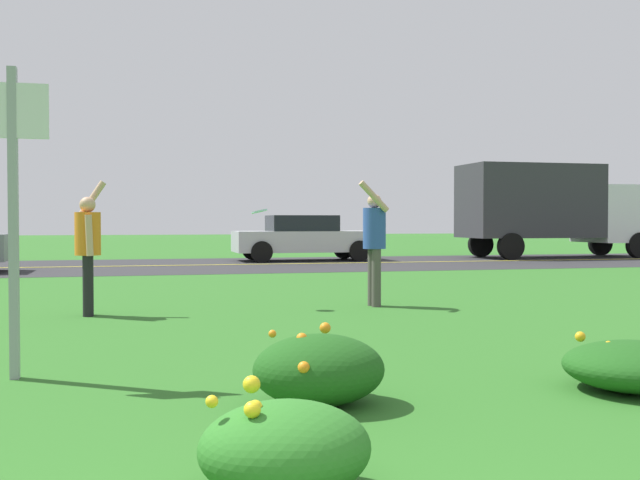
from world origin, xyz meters
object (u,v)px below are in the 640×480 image
Objects in this scene: sign_post_by_roadside at (13,190)px; person_catcher_blue_shirt at (374,239)px; car_silver_center_right at (304,238)px; box_truck_white at (553,206)px; frisbee_pale_blue at (259,211)px; person_thrower_orange_shirt at (88,244)px.

person_catcher_blue_shirt is at bearing 43.87° from sign_post_by_roadside.
sign_post_by_roadside is at bearing -110.18° from car_silver_center_right.
frisbee_pale_blue is at bearing -134.37° from box_truck_white.
person_catcher_blue_shirt is at bearing -129.79° from box_truck_white.
person_catcher_blue_shirt is 13.08m from car_silver_center_right.
sign_post_by_roadside is 18.35m from car_silver_center_right.
frisbee_pale_blue is (2.74, 4.46, -0.11)m from sign_post_by_roadside.
sign_post_by_roadside reaches higher than car_silver_center_right.
car_silver_center_right is 0.67× the size of box_truck_white.
sign_post_by_roadside is at bearing -95.06° from person_thrower_orange_shirt.
person_thrower_orange_shirt is at bearing 84.94° from sign_post_by_roadside.
sign_post_by_roadside reaches higher than person_thrower_orange_shirt.
sign_post_by_roadside reaches higher than frisbee_pale_blue.
person_thrower_orange_shirt is at bearing -177.80° from person_catcher_blue_shirt.
car_silver_center_right is at bearing 180.00° from box_truck_white.
person_thrower_orange_shirt is 7.69× the size of frisbee_pale_blue.
person_thrower_orange_shirt is 2.45m from frisbee_pale_blue.
person_catcher_blue_shirt is 7.84× the size of frisbee_pale_blue.
car_silver_center_right is (3.58, 12.75, -0.67)m from frisbee_pale_blue.
box_truck_white is at bearing 48.52° from sign_post_by_roadside.
person_catcher_blue_shirt is 16.86m from box_truck_white.
person_catcher_blue_shirt is 0.41× the size of car_silver_center_right.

